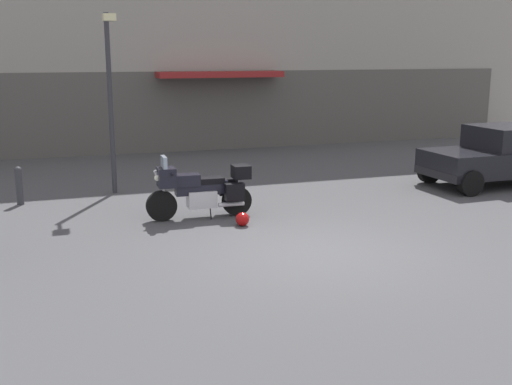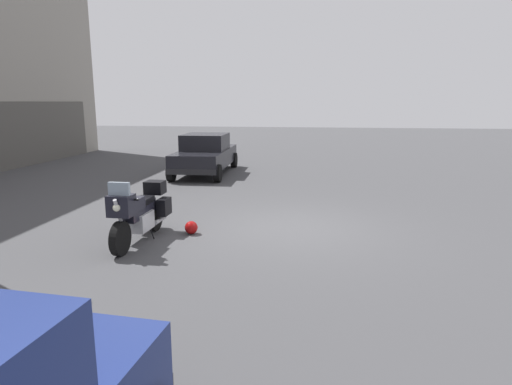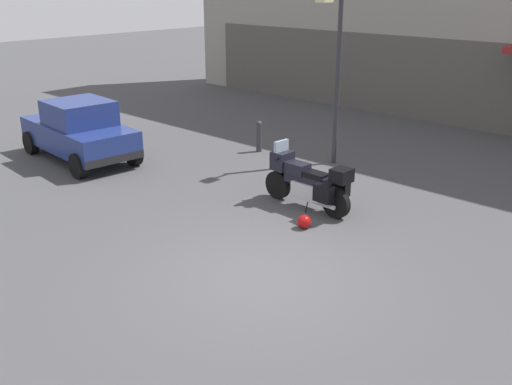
# 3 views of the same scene
# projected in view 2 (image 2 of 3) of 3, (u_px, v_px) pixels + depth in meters

# --- Properties ---
(ground_plane) EXTENTS (80.00, 80.00, 0.00)m
(ground_plane) POSITION_uv_depth(u_px,v_px,m) (289.00, 228.00, 9.83)
(ground_plane) COLOR #424244
(motorcycle) EXTENTS (2.26, 0.77, 1.36)m
(motorcycle) POSITION_uv_depth(u_px,v_px,m) (139.00, 212.00, 8.80)
(motorcycle) COLOR black
(motorcycle) RESTS_ON ground
(helmet) EXTENTS (0.28, 0.28, 0.28)m
(helmet) POSITION_uv_depth(u_px,v_px,m) (191.00, 228.00, 9.38)
(helmet) COLOR #990C0C
(helmet) RESTS_ON ground
(car_sedan_far) EXTENTS (4.62, 2.02, 1.56)m
(car_sedan_far) POSITION_uv_depth(u_px,v_px,m) (205.00, 154.00, 17.14)
(car_sedan_far) COLOR black
(car_sedan_far) RESTS_ON ground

